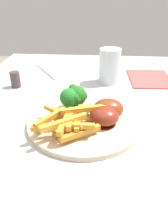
# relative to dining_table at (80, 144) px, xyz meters

# --- Properties ---
(dining_table) EXTENTS (1.02, 0.72, 0.73)m
(dining_table) POSITION_rel_dining_table_xyz_m (0.00, 0.00, 0.00)
(dining_table) COLOR #B7B7BC
(dining_table) RESTS_ON ground_plane
(dinner_plate) EXTENTS (0.26, 0.26, 0.01)m
(dinner_plate) POSITION_rel_dining_table_xyz_m (-0.08, -0.02, 0.12)
(dinner_plate) COLOR beige
(dinner_plate) RESTS_ON dining_table
(broccoli_floret_front) EXTENTS (0.05, 0.05, 0.06)m
(broccoli_floret_front) POSITION_rel_dining_table_xyz_m (-0.04, 0.02, 0.17)
(broccoli_floret_front) COLOR #92B75D
(broccoli_floret_front) RESTS_ON dinner_plate
(broccoli_floret_middle) EXTENTS (0.06, 0.05, 0.06)m
(broccoli_floret_middle) POSITION_rel_dining_table_xyz_m (-0.03, 0.01, 0.17)
(broccoli_floret_middle) COLOR #8EAA5C
(broccoli_floret_middle) RESTS_ON dinner_plate
(carrot_fries_pile) EXTENTS (0.13, 0.16, 0.04)m
(carrot_fries_pile) POSITION_rel_dining_table_xyz_m (-0.12, 0.01, 0.15)
(carrot_fries_pile) COLOR orange
(carrot_fries_pile) RESTS_ON dinner_plate
(chicken_drumstick_near) EXTENTS (0.06, 0.12, 0.05)m
(chicken_drumstick_near) POSITION_rel_dining_table_xyz_m (-0.06, -0.07, 0.15)
(chicken_drumstick_near) COLOR #581F11
(chicken_drumstick_near) RESTS_ON dinner_plate
(chicken_drumstick_far) EXTENTS (0.06, 0.11, 0.04)m
(chicken_drumstick_far) POSITION_rel_dining_table_xyz_m (-0.09, -0.06, 0.15)
(chicken_drumstick_far) COLOR #54180E
(chicken_drumstick_far) RESTS_ON dinner_plate
(fork) EXTENTS (0.17, 0.11, 0.00)m
(fork) POSITION_rel_dining_table_xyz_m (0.27, 0.15, 0.12)
(fork) COLOR silver
(fork) RESTS_ON dining_table
(water_glass) EXTENTS (0.07, 0.07, 0.11)m
(water_glass) POSITION_rel_dining_table_xyz_m (0.19, -0.08, 0.17)
(water_glass) COLOR silver
(water_glass) RESTS_ON dining_table
(napkin) EXTENTS (0.17, 0.15, 0.00)m
(napkin) POSITION_rel_dining_table_xyz_m (0.22, -0.22, 0.12)
(napkin) COLOR #B74C47
(napkin) RESTS_ON dining_table
(pepper_shaker) EXTENTS (0.03, 0.03, 0.05)m
(pepper_shaker) POSITION_rel_dining_table_xyz_m (0.12, 0.21, 0.14)
(pepper_shaker) COLOR #423833
(pepper_shaker) RESTS_ON dining_table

